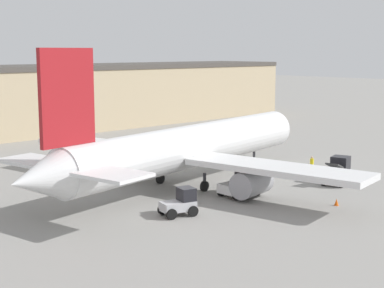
{
  "coord_description": "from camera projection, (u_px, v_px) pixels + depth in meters",
  "views": [
    {
      "loc": [
        -36.47,
        -38.11,
        12.14
      ],
      "look_at": [
        0.0,
        0.0,
        3.74
      ],
      "focal_mm": 55.0,
      "sensor_mm": 36.0,
      "label": 1
    }
  ],
  "objects": [
    {
      "name": "ground_crew_worker",
      "position": [
        312.0,
        164.0,
        58.84
      ],
      "size": [
        0.37,
        0.37,
        1.69
      ],
      "rotation": [
        0.0,
        0.0,
        2.22
      ],
      "color": "#1E2338",
      "rests_on": "ground_plane"
    },
    {
      "name": "pushback_tug",
      "position": [
        180.0,
        203.0,
        43.67
      ],
      "size": [
        2.94,
        2.35,
        2.06
      ],
      "rotation": [
        0.0,
        0.0,
        -0.27
      ],
      "color": "#B2B2B7",
      "rests_on": "ground_plane"
    },
    {
      "name": "belt_loader_truck",
      "position": [
        338.0,
        171.0,
        54.22
      ],
      "size": [
        3.89,
        2.73,
        2.42
      ],
      "rotation": [
        0.0,
        0.0,
        0.27
      ],
      "color": "#B2B2B7",
      "rests_on": "ground_plane"
    },
    {
      "name": "terminal_building",
      "position": [
        27.0,
        99.0,
        87.14
      ],
      "size": [
        99.62,
        14.84,
        9.96
      ],
      "color": "tan",
      "rests_on": "ground_plane"
    },
    {
      "name": "airplane",
      "position": [
        185.0,
        148.0,
        52.65
      ],
      "size": [
        38.14,
        34.6,
        12.34
      ],
      "rotation": [
        0.0,
        0.0,
        0.17
      ],
      "color": "silver",
      "rests_on": "ground_plane"
    },
    {
      "name": "ground_plane",
      "position": [
        192.0,
        184.0,
        54.0
      ],
      "size": [
        400.0,
        400.0,
        0.0
      ],
      "primitive_type": "plane",
      "color": "gray"
    },
    {
      "name": "baggage_tug",
      "position": [
        242.0,
        183.0,
        49.8
      ],
      "size": [
        3.67,
        2.24,
        2.26
      ],
      "rotation": [
        0.0,
        0.0,
        -0.05
      ],
      "color": "silver",
      "rests_on": "ground_plane"
    },
    {
      "name": "safety_cone_near",
      "position": [
        337.0,
        202.0,
        46.52
      ],
      "size": [
        0.36,
        0.36,
        0.55
      ],
      "color": "#EF590F",
      "rests_on": "ground_plane"
    }
  ]
}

